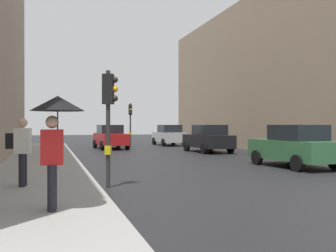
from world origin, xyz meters
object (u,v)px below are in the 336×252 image
traffic_light_far_median (130,117)px  car_white_compact (108,135)px  pedestrian_with_black_backpack (21,148)px  car_dark_suv (208,139)px  car_red_sedan (110,137)px  traffic_light_near_right (109,107)px  car_green_estate (295,146)px  car_silver_hatchback (169,135)px  pedestrian_with_umbrella (56,120)px

traffic_light_far_median → car_white_compact: bearing=115.1°
pedestrian_with_black_backpack → car_dark_suv: bearing=49.4°
car_red_sedan → pedestrian_with_black_backpack: pedestrian_with_black_backpack is taller
traffic_light_near_right → car_green_estate: 8.74m
pedestrian_with_black_backpack → car_silver_hatchback: bearing=63.3°
traffic_light_near_right → car_red_sedan: size_ratio=0.76×
traffic_light_near_right → car_white_compact: traffic_light_near_right is taller
pedestrian_with_umbrella → traffic_light_near_right: bearing=65.7°
traffic_light_far_median → car_red_sedan: size_ratio=0.82×
car_silver_hatchback → traffic_light_near_right: bearing=-111.6°
car_white_compact → car_silver_hatchback: bearing=-25.4°
traffic_light_far_median → car_white_compact: traffic_light_far_median is taller
traffic_light_near_right → car_dark_suv: bearing=56.0°
car_white_compact → car_dark_suv: (4.82, -10.94, 0.00)m
car_green_estate → car_red_sedan: 15.55m
car_red_sedan → traffic_light_near_right: bearing=-98.7°
car_dark_suv → traffic_light_far_median: bearing=113.3°
pedestrian_with_umbrella → pedestrian_with_black_backpack: size_ratio=1.21×
car_silver_hatchback → pedestrian_with_black_backpack: (-10.48, -20.79, 0.29)m
car_white_compact → car_dark_suv: same height
traffic_light_near_right → car_green_estate: bearing=19.7°
car_green_estate → traffic_light_far_median: bearing=101.3°
traffic_light_near_right → car_silver_hatchback: size_ratio=0.77×
car_green_estate → pedestrian_with_umbrella: (-9.60, -6.17, 0.96)m
car_green_estate → car_dark_suv: bearing=89.9°
traffic_light_far_median → car_dark_suv: size_ratio=0.82×
car_red_sedan → car_silver_hatchback: bearing=30.3°
traffic_light_near_right → traffic_light_far_median: bearing=76.8°
pedestrian_with_umbrella → traffic_light_far_median: bearing=75.2°
car_white_compact → pedestrian_with_umbrella: bearing=-100.3°
car_dark_suv → car_red_sedan: 7.69m
car_white_compact → car_green_estate: bearing=-76.5°
car_silver_hatchback → car_red_sedan: size_ratio=0.98×
car_white_compact → car_silver_hatchback: 5.38m
car_white_compact → pedestrian_with_umbrella: 26.71m
car_white_compact → traffic_light_far_median: bearing=-64.9°
car_white_compact → car_dark_suv: size_ratio=1.00×
traffic_light_far_median → car_red_sedan: (-2.02, -2.58, -1.55)m
traffic_light_far_median → car_silver_hatchback: size_ratio=0.83×
car_green_estate → car_red_sedan: size_ratio=0.99×
car_white_compact → pedestrian_with_umbrella: size_ratio=2.01×
pedestrian_with_black_backpack → car_green_estate: bearing=16.1°
car_white_compact → car_silver_hatchback: (4.86, -2.31, 0.00)m
pedestrian_with_black_backpack → traffic_light_near_right: bearing=2.6°
car_green_estate → pedestrian_with_umbrella: pedestrian_with_umbrella is taller
traffic_light_far_median → pedestrian_with_black_backpack: bearing=-109.1°
car_green_estate → car_red_sedan: bearing=110.5°
traffic_light_far_median → car_red_sedan: bearing=-128.0°
traffic_light_near_right → pedestrian_with_umbrella: (-1.47, -3.26, -0.42)m
car_dark_suv → pedestrian_with_black_backpack: 16.03m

